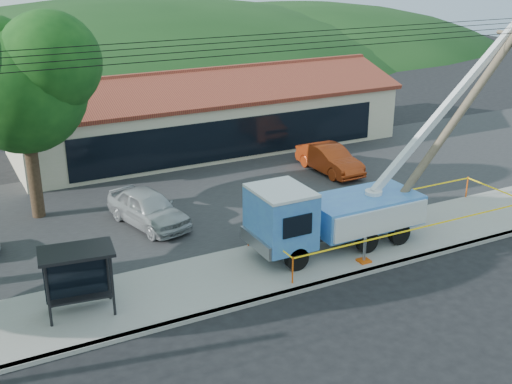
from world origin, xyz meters
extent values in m
plane|color=black|center=(0.00, 0.00, 0.00)|extent=(120.00, 120.00, 0.00)
cube|color=gray|center=(0.00, 2.10, 0.07)|extent=(60.00, 0.25, 0.15)
cube|color=gray|center=(0.00, 4.00, 0.07)|extent=(60.00, 4.00, 0.15)
cube|color=#28282B|center=(0.00, 12.00, 0.05)|extent=(60.00, 12.00, 0.10)
cube|color=beige|center=(4.00, 20.00, 1.70)|extent=(22.00, 8.00, 3.40)
cube|color=black|center=(4.00, 15.98, 1.43)|extent=(18.04, 0.08, 2.21)
cube|color=maroon|center=(4.00, 18.00, 3.90)|extent=(22.50, 4.53, 1.52)
cube|color=maroon|center=(4.00, 22.00, 3.90)|extent=(22.50, 4.53, 1.52)
cube|color=maroon|center=(4.00, 20.00, 4.55)|extent=(22.50, 0.30, 0.25)
cylinder|color=#332316|center=(-7.00, 13.00, 2.09)|extent=(0.56, 0.56, 4.18)
sphere|color=#103B11|center=(-7.00, 13.00, 5.70)|extent=(5.25, 5.25, 5.25)
sphere|color=#103B11|center=(-5.95, 12.30, 6.84)|extent=(4.20, 4.20, 4.20)
ellipsoid|color=black|center=(10.00, 55.00, 0.00)|extent=(89.60, 64.00, 32.00)
ellipsoid|color=black|center=(30.00, 55.00, 0.00)|extent=(72.80, 52.00, 26.00)
cylinder|color=black|center=(0.00, 3.10, 8.11)|extent=(60.00, 0.02, 0.02)
cylinder|color=black|center=(0.00, 3.60, 8.23)|extent=(60.00, 0.02, 0.02)
cylinder|color=black|center=(0.00, 4.10, 8.35)|extent=(60.00, 0.02, 0.02)
cylinder|color=black|center=(0.00, 4.50, 8.47)|extent=(60.00, 0.02, 0.02)
cylinder|color=black|center=(0.41, 3.34, 0.59)|extent=(0.88, 0.29, 0.88)
cylinder|color=black|center=(0.41, 5.40, 0.59)|extent=(0.88, 0.29, 0.88)
cylinder|color=black|center=(3.56, 3.34, 0.59)|extent=(0.88, 0.29, 0.88)
cylinder|color=black|center=(3.56, 5.40, 0.59)|extent=(0.88, 0.29, 0.88)
cylinder|color=black|center=(5.13, 3.34, 0.59)|extent=(0.88, 0.29, 0.88)
cylinder|color=black|center=(5.13, 5.40, 0.59)|extent=(0.88, 0.29, 0.88)
cube|color=black|center=(2.97, 4.37, 0.83)|extent=(6.48, 0.98, 0.25)
cube|color=#386BC7|center=(0.32, 4.37, 1.82)|extent=(1.96, 2.36, 2.06)
cube|color=silver|center=(0.32, 4.37, 2.90)|extent=(1.96, 2.36, 0.12)
cube|color=black|center=(-0.62, 4.37, 1.96)|extent=(0.08, 1.77, 0.88)
cube|color=gray|center=(-0.72, 4.37, 1.03)|extent=(0.15, 2.26, 0.49)
cube|color=#386BC7|center=(4.05, 4.37, 1.42)|extent=(4.52, 2.36, 1.18)
cylinder|color=silver|center=(4.54, 4.37, 1.87)|extent=(0.69, 0.69, 0.59)
cube|color=silver|center=(8.02, 4.37, 5.31)|extent=(7.14, 0.28, 6.60)
cube|color=gray|center=(8.31, 4.37, 5.56)|extent=(4.29, 0.18, 3.97)
cube|color=#DC4E0C|center=(2.97, 2.70, 0.19)|extent=(0.44, 0.44, 0.08)
cube|color=#DC4E0C|center=(5.52, 6.04, 0.19)|extent=(0.44, 0.44, 0.08)
cylinder|color=brown|center=(7.88, 4.07, 4.33)|extent=(7.47, 0.33, 8.58)
cylinder|color=black|center=(10.74, 4.59, 7.56)|extent=(0.63, 0.38, 0.64)
cylinder|color=black|center=(-8.26, 3.60, 1.19)|extent=(0.10, 0.10, 2.12)
cylinder|color=black|center=(-6.33, 3.34, 1.19)|extent=(0.10, 0.10, 2.12)
cylinder|color=black|center=(-8.11, 4.65, 1.19)|extent=(0.10, 0.10, 2.12)
cylinder|color=black|center=(-6.19, 4.39, 1.19)|extent=(0.10, 0.10, 2.12)
cube|color=black|center=(-7.22, 4.00, 2.30)|extent=(2.47, 1.71, 0.11)
cube|color=black|center=(-7.15, 4.57, 1.19)|extent=(2.11, 0.33, 1.77)
cube|color=black|center=(-7.22, 4.00, 0.62)|extent=(1.97, 0.61, 0.07)
cylinder|color=#DC4E0C|center=(-0.24, 2.52, 0.65)|extent=(0.06, 0.06, 1.00)
cylinder|color=#DC4E0C|center=(11.28, 5.93, 0.65)|extent=(0.06, 0.06, 1.00)
cylinder|color=#DC4E0C|center=(-0.24, 5.93, 0.65)|extent=(0.06, 0.06, 1.00)
cube|color=#E0BE0B|center=(5.52, 2.52, 1.10)|extent=(11.52, 0.01, 0.06)
cube|color=#E0BE0B|center=(11.28, 4.23, 1.10)|extent=(0.01, 3.41, 0.06)
cube|color=#E0BE0B|center=(5.52, 5.93, 1.10)|extent=(11.52, 0.01, 0.06)
cube|color=#E0BE0B|center=(-0.24, 4.23, 1.10)|extent=(0.01, 3.41, 0.06)
imported|color=#A4A8AB|center=(-3.00, 9.85, 0.00)|extent=(2.85, 4.78, 1.53)
imported|color=#A63310|center=(7.67, 12.10, 0.00)|extent=(1.70, 4.40, 1.43)
camera|label=1|loc=(-10.55, -14.51, 11.07)|focal=45.00mm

